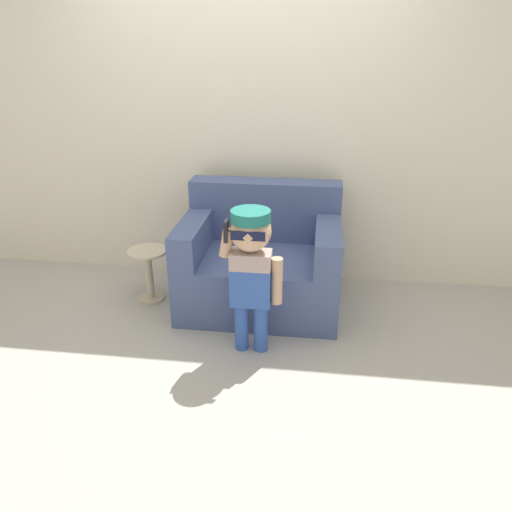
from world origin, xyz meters
TOP-DOWN VIEW (x-y plane):
  - ground_plane at (0.00, 0.00)m, footprint 10.00×10.00m
  - wall_back at (0.00, 0.78)m, footprint 10.00×0.05m
  - armchair at (0.19, 0.26)m, footprint 1.15×0.85m
  - person_child at (0.21, -0.38)m, footprint 0.39×0.29m
  - side_table at (-0.66, 0.18)m, footprint 0.30×0.30m

SIDE VIEW (x-z plane):
  - ground_plane at x=0.00m, z-range 0.00..0.00m
  - side_table at x=-0.66m, z-range 0.05..0.46m
  - armchair at x=0.19m, z-range -0.11..0.77m
  - person_child at x=0.21m, z-range 0.16..1.11m
  - wall_back at x=0.00m, z-range 0.00..2.60m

